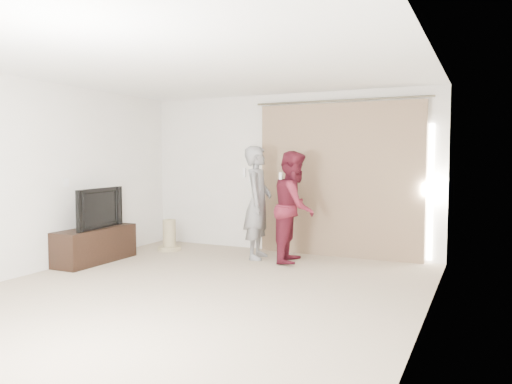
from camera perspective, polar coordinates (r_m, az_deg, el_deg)
floor at (r=5.99m, az=-6.36°, el=-11.15°), size 5.50×5.50×0.00m
wall_back at (r=8.26m, az=3.57°, el=2.17°), size 5.00×0.04×2.60m
wall_left at (r=7.41m, az=-23.19°, el=1.64°), size 0.04×5.50×2.60m
ceiling at (r=5.87m, az=-6.56°, el=14.14°), size 5.00×5.50×0.01m
curtain at (r=7.91m, az=9.55°, el=1.34°), size 2.80×0.11×2.46m
tv_console at (r=7.84m, az=-17.91°, el=-5.78°), size 0.46×1.33×0.51m
tv at (r=7.77m, az=-17.99°, el=-1.75°), size 0.25×1.04×0.60m
scratching_post at (r=8.53m, az=-9.88°, el=-5.19°), size 0.39×0.39×0.52m
person_man at (r=7.67m, az=0.21°, el=-1.21°), size 0.53×0.70×1.73m
person_woman at (r=7.44m, az=4.41°, el=-1.69°), size 0.75×0.90×1.65m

